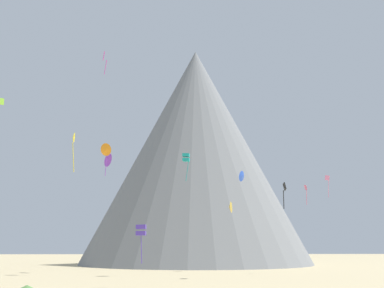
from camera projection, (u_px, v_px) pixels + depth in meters
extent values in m
cone|color=#568442|center=(27.00, 288.00, 51.47)|extent=(2.98, 2.98, 0.63)
cone|color=slate|center=(196.00, 154.00, 122.57)|extent=(71.98, 71.98, 51.56)
cone|color=slate|center=(202.00, 217.00, 126.25)|extent=(52.86, 52.86, 22.03)
cube|color=#D1339E|center=(104.00, 56.00, 74.18)|extent=(0.32, 0.83, 1.24)
cylinder|color=#D1339E|center=(106.00, 67.00, 73.87)|extent=(0.36, 0.11, 2.19)
cube|color=pink|center=(327.00, 178.00, 93.02)|extent=(0.95, 0.26, 0.94)
cylinder|color=pink|center=(329.00, 189.00, 92.64)|extent=(0.13, 0.51, 3.12)
cone|color=purple|center=(109.00, 160.00, 88.49)|extent=(1.91, 2.23, 2.41)
cone|color=orange|center=(106.00, 150.00, 82.30)|extent=(2.10, 1.55, 2.02)
cylinder|color=purple|center=(106.00, 166.00, 81.80)|extent=(0.31, 0.34, 3.24)
cube|color=#E5668C|center=(306.00, 187.00, 84.38)|extent=(0.44, 0.79, 0.88)
cylinder|color=#E5668C|center=(307.00, 197.00, 84.07)|extent=(0.11, 0.28, 2.42)
cube|color=teal|center=(186.00, 160.00, 79.52)|extent=(1.22, 1.21, 0.50)
cube|color=teal|center=(186.00, 155.00, 79.66)|extent=(1.22, 1.21, 0.50)
cylinder|color=teal|center=(187.00, 171.00, 79.19)|extent=(0.49, 0.25, 3.10)
cube|color=black|center=(285.00, 187.00, 51.78)|extent=(0.26, 1.03, 0.85)
cylinder|color=black|center=(284.00, 199.00, 51.52)|extent=(0.13, 0.31, 1.88)
cone|color=yellow|center=(73.00, 138.00, 60.93)|extent=(0.36, 1.25, 1.25)
cylinder|color=yellow|center=(73.00, 157.00, 60.49)|extent=(0.30, 0.37, 3.51)
cone|color=blue|center=(242.00, 176.00, 91.96)|extent=(1.51, 1.89, 1.94)
cube|color=#5138B2|center=(141.00, 233.00, 56.22)|extent=(1.13, 1.12, 0.50)
cube|color=#5138B2|center=(141.00, 227.00, 56.36)|extent=(1.13, 1.12, 0.50)
cylinder|color=#5138B2|center=(141.00, 249.00, 55.90)|extent=(0.21, 0.11, 3.01)
cube|color=#8CD133|center=(2.00, 102.00, 76.20)|extent=(0.61, 0.56, 1.08)
cone|color=gold|center=(230.00, 207.00, 72.23)|extent=(0.84, 1.63, 1.60)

